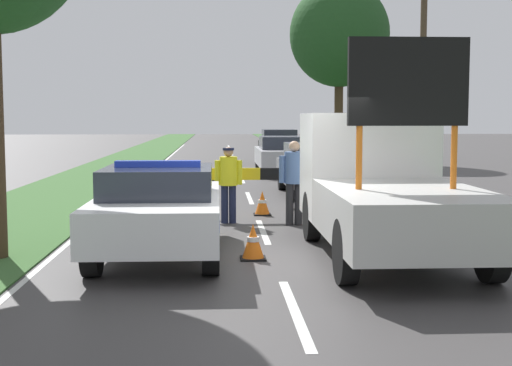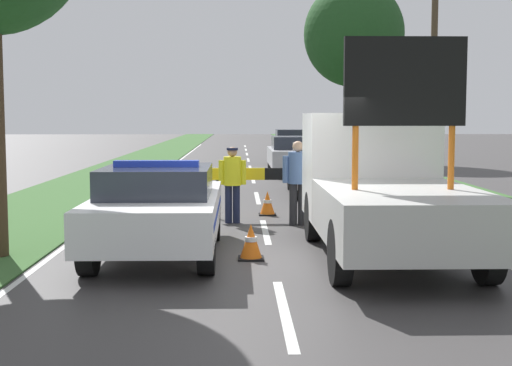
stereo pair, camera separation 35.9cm
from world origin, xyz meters
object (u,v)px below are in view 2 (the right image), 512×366
object	(u,v)px
police_car	(158,208)
traffic_cone_behind_barrier	(385,211)
work_truck	(382,186)
queued_car_sedan_silver	(293,154)
utility_pole	(434,56)
traffic_cone_centre_front	(267,203)
queued_car_suv_grey	(322,168)
roadside_tree_near_right	(354,35)
police_officer	(232,178)
traffic_cone_lane_edge	(310,198)
traffic_cone_near_police	(251,242)
pedestrian_civilian	(298,176)
traffic_cone_near_truck	(345,205)
queued_car_sedan_black	(292,146)
road_barrier	(265,177)

from	to	relation	value
police_car	traffic_cone_behind_barrier	xyz separation A→B (m)	(4.29, 3.13, -0.47)
police_car	work_truck	distance (m)	3.63
work_truck	queued_car_sedan_silver	size ratio (longest dim) A/B	1.16
traffic_cone_behind_barrier	work_truck	bearing A→B (deg)	-102.62
queued_car_sedan_silver	utility_pole	distance (m)	7.73
traffic_cone_centre_front	traffic_cone_behind_barrier	bearing A→B (deg)	-34.27
queued_car_suv_grey	roadside_tree_near_right	world-z (taller)	roadside_tree_near_right
police_car	traffic_cone_behind_barrier	world-z (taller)	police_car
police_officer	queued_car_suv_grey	xyz separation A→B (m)	(2.51, 5.36, -0.19)
traffic_cone_lane_edge	utility_pole	size ratio (longest dim) A/B	0.08
queued_car_suv_grey	queued_car_sedan_silver	distance (m)	7.51
traffic_cone_near_police	queued_car_sedan_silver	xyz separation A→B (m)	(1.96, 16.71, 0.49)
queued_car_sedan_silver	utility_pole	world-z (taller)	utility_pole
traffic_cone_centre_front	work_truck	bearing A→B (deg)	-70.18
police_officer	traffic_cone_centre_front	world-z (taller)	police_officer
traffic_cone_lane_edge	roadside_tree_near_right	size ratio (longest dim) A/B	0.07
pedestrian_civilian	roadside_tree_near_right	size ratio (longest dim) A/B	0.20
police_car	work_truck	world-z (taller)	work_truck
traffic_cone_near_police	traffic_cone_behind_barrier	world-z (taller)	traffic_cone_behind_barrier
traffic_cone_near_truck	roadside_tree_near_right	bearing A→B (deg)	80.43
police_car	traffic_cone_near_police	size ratio (longest dim) A/B	8.27
traffic_cone_centre_front	roadside_tree_near_right	size ratio (longest dim) A/B	0.06
traffic_cone_near_truck	traffic_cone_behind_barrier	world-z (taller)	traffic_cone_near_truck
police_officer	roadside_tree_near_right	xyz separation A→B (m)	(5.78, 20.23, 5.26)
traffic_cone_behind_barrier	queued_car_sedan_black	distance (m)	19.24
police_car	road_barrier	xyz separation A→B (m)	(1.86, 4.14, 0.13)
traffic_cone_centre_front	traffic_cone_near_truck	bearing A→B (deg)	-28.23
traffic_cone_lane_edge	traffic_cone_behind_barrier	bearing A→B (deg)	-60.06
pedestrian_civilian	roadside_tree_near_right	bearing A→B (deg)	82.11
traffic_cone_behind_barrier	utility_pole	world-z (taller)	utility_pole
work_truck	traffic_cone_centre_front	bearing A→B (deg)	-69.28
queued_car_sedan_silver	utility_pole	xyz separation A→B (m)	(3.84, -5.83, 3.33)
work_truck	traffic_cone_lane_edge	distance (m)	5.41
police_car	traffic_cone_near_truck	distance (m)	5.27
pedestrian_civilian	queued_car_sedan_black	xyz separation A→B (m)	(1.35, 19.17, -0.19)
traffic_cone_behind_barrier	utility_pole	size ratio (longest dim) A/B	0.08
traffic_cone_near_truck	police_officer	bearing A→B (deg)	-172.69
road_barrier	traffic_cone_near_police	xyz separation A→B (m)	(-0.38, -4.45, -0.63)
pedestrian_civilian	traffic_cone_near_truck	world-z (taller)	pedestrian_civilian
roadside_tree_near_right	queued_car_sedan_black	bearing A→B (deg)	-155.44
queued_car_sedan_black	queued_car_sedan_silver	bearing A→B (deg)	86.01
traffic_cone_centre_front	road_barrier	bearing A→B (deg)	-98.32
work_truck	queued_car_sedan_black	xyz separation A→B (m)	(0.24, 22.26, -0.28)
traffic_cone_lane_edge	queued_car_sedan_black	size ratio (longest dim) A/B	0.15
police_officer	utility_pole	size ratio (longest dim) A/B	0.20
pedestrian_civilian	traffic_cone_centre_front	size ratio (longest dim) A/B	3.19
road_barrier	traffic_cone_centre_front	size ratio (longest dim) A/B	4.71
traffic_cone_lane_edge	queued_car_suv_grey	size ratio (longest dim) A/B	0.14
work_truck	road_barrier	size ratio (longest dim) A/B	2.10
traffic_cone_near_truck	queued_car_suv_grey	xyz separation A→B (m)	(0.09, 5.05, 0.44)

